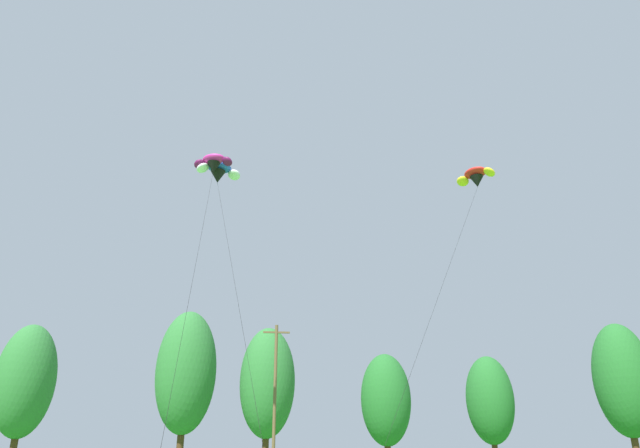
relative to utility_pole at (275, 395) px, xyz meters
The scene contains 10 objects.
treeline_tree_b 26.24m from the utility_pole, 154.46° to the left, with size 5.46×5.46×13.55m.
treeline_tree_c 14.99m from the utility_pole, 126.10° to the left, with size 5.92×5.92×15.27m.
treeline_tree_d 11.91m from the utility_pole, 92.66° to the left, with size 5.50×5.50×13.69m.
treeline_tree_e 12.95m from the utility_pole, 35.56° to the left, with size 4.66×4.66×10.61m.
treeline_tree_f 25.23m from the utility_pole, 27.95° to the left, with size 4.81×4.81×11.14m.
treeline_tree_g 35.18m from the utility_pole, 12.13° to the left, with size 5.57×5.57×13.95m.
utility_pole is the anchor object (origin of this frame).
parafoil_kite_high_magenta 19.00m from the utility_pole, 116.15° to the right, with size 3.01×20.44×20.50m.
parafoil_kite_mid_blue_white 18.27m from the utility_pole, 116.83° to the right, with size 5.80×19.02×20.28m.
parafoil_kite_far_red_yellow 23.07m from the utility_pole, 37.29° to the right, with size 11.54×12.45×20.03m.
Camera 1 is at (-1.23, 0.22, 2.66)m, focal length 32.13 mm.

